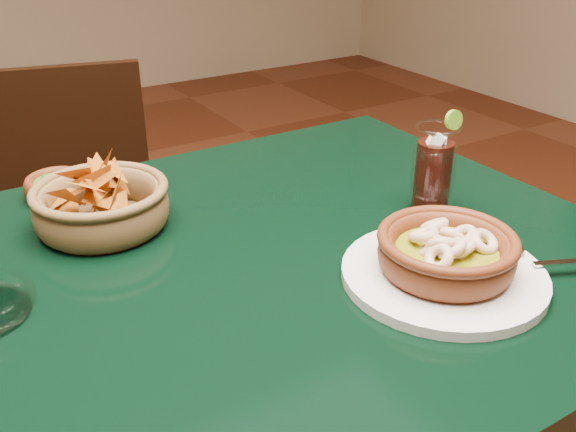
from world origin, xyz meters
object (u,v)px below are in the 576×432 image
dining_chair (79,242)px  cola_drink (433,171)px  shrimp_plate (446,258)px  chip_basket (101,205)px  dining_table (189,344)px

dining_chair → cola_drink: 0.88m
dining_chair → cola_drink: cola_drink is taller
dining_chair → shrimp_plate: (0.25, -0.87, 0.32)m
shrimp_plate → cola_drink: size_ratio=2.11×
dining_chair → chip_basket: 0.61m
shrimp_plate → chip_basket: bearing=131.1°
dining_table → dining_chair: 0.73m
cola_drink → chip_basket: bearing=154.1°
dining_chair → cola_drink: bearing=-62.9°
chip_basket → shrimp_plate: bearing=-48.9°
dining_chair → shrimp_plate: bearing=-73.9°
chip_basket → cola_drink: 0.48m
dining_table → chip_basket: 0.24m
dining_chair → shrimp_plate: 0.96m
dining_table → dining_chair: size_ratio=1.43×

